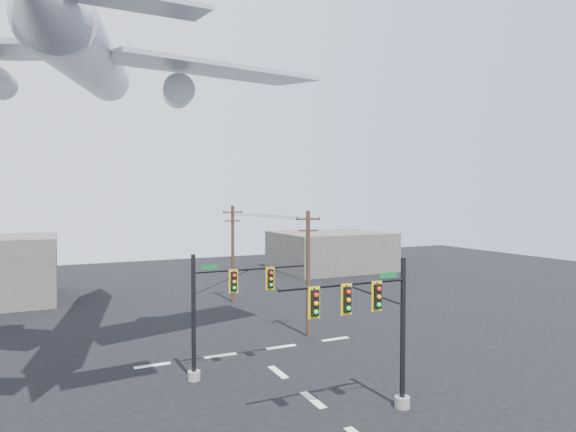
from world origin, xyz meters
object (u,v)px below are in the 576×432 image
utility_pole_b (233,252)px  airliner (90,61)px  signal_mast_far (220,310)px  utility_pole_a (308,271)px  signal_mast_near (375,327)px

utility_pole_b → airliner: 21.55m
signal_mast_far → airliner: (-5.93, 5.13, 13.66)m
signal_mast_far → utility_pole_b: size_ratio=0.76×
utility_pole_a → airliner: bearing=-171.9°
signal_mast_near → signal_mast_far: signal_mast_near is taller
signal_mast_near → airliner: (-10.68, 12.40, 13.36)m
signal_mast_far → utility_pole_a: bearing=31.0°
signal_mast_far → signal_mast_near: bearing=-56.9°
airliner → utility_pole_b: bearing=-35.3°
signal_mast_near → airliner: 21.13m
utility_pole_b → airliner: bearing=-120.4°
signal_mast_near → signal_mast_far: size_ratio=1.01×
signal_mast_far → utility_pole_b: utility_pole_b is taller
airliner → signal_mast_far: bearing=-120.4°
signal_mast_near → utility_pole_a: (2.94, 11.89, 0.66)m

